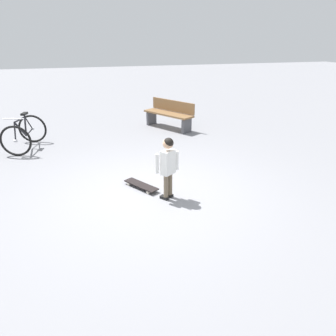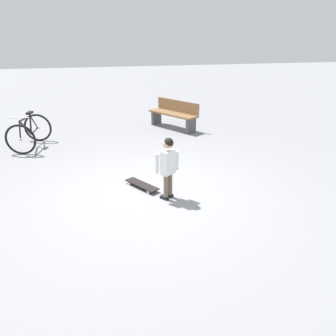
% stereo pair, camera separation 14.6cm
% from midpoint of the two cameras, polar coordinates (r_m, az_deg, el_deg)
% --- Properties ---
extents(ground_plane, '(50.00, 50.00, 0.00)m').
position_cam_midpoint_polar(ground_plane, '(5.57, -2.48, -4.54)').
color(ground_plane, gray).
extents(child_person, '(0.41, 0.27, 1.06)m').
position_cam_midpoint_polar(child_person, '(5.13, 0.80, 1.10)').
color(child_person, brown).
rests_on(child_person, ground).
extents(skateboard, '(0.54, 0.71, 0.07)m').
position_cam_midpoint_polar(skateboard, '(5.75, -3.97, -3.00)').
color(skateboard, black).
rests_on(skateboard, ground).
extents(bicycle_near, '(0.96, 1.21, 0.85)m').
position_cam_midpoint_polar(bicycle_near, '(8.40, -23.02, 5.88)').
color(bicycle_near, black).
rests_on(bicycle_near, ground).
extents(street_bench, '(1.20, 1.60, 0.80)m').
position_cam_midpoint_polar(street_bench, '(9.45, 1.54, 9.61)').
color(street_bench, brown).
rests_on(street_bench, ground).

